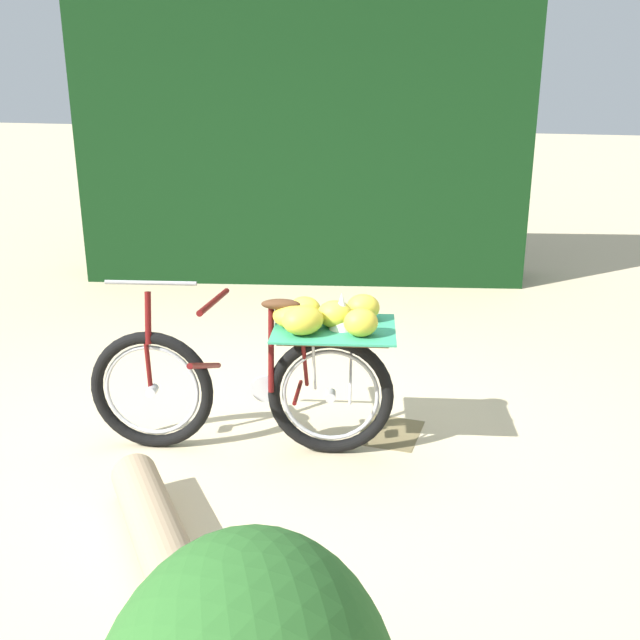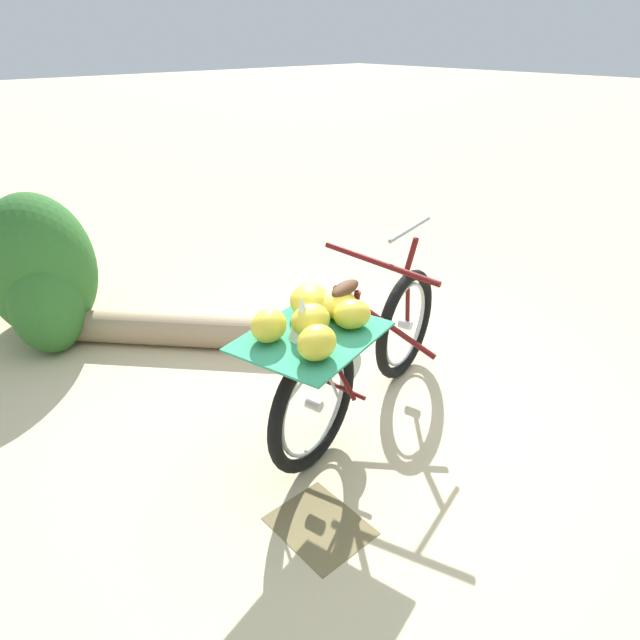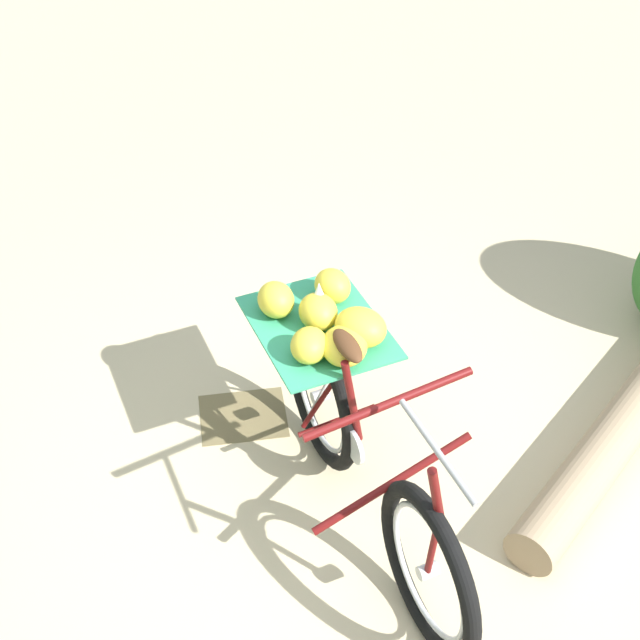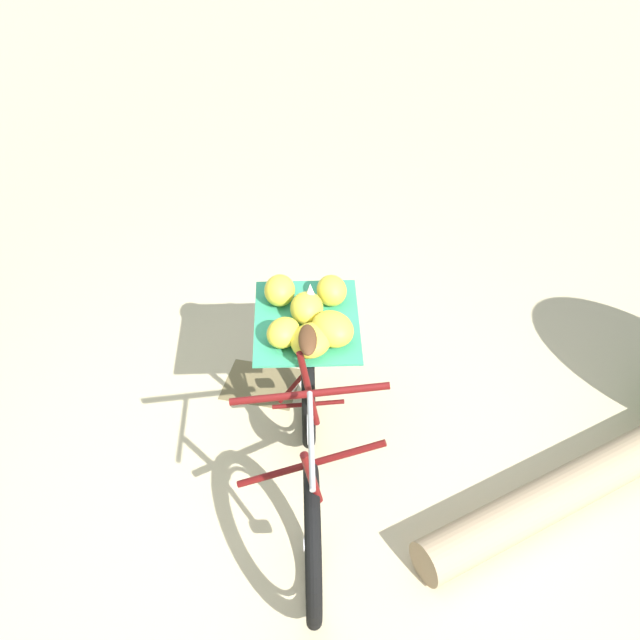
# 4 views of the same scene
# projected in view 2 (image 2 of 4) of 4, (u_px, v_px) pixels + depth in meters

# --- Properties ---
(ground_plane) EXTENTS (60.00, 60.00, 0.00)m
(ground_plane) POSITION_uv_depth(u_px,v_px,m) (387.00, 425.00, 3.26)
(ground_plane) COLOR beige
(bicycle) EXTENTS (0.88, 1.79, 1.03)m
(bicycle) POSITION_uv_depth(u_px,v_px,m) (351.00, 347.00, 3.01)
(bicycle) COLOR black
(bicycle) RESTS_ON ground_plane
(fallen_log) EXTENTS (1.84, 1.72, 0.24)m
(fallen_log) POSITION_uv_depth(u_px,v_px,m) (178.00, 330.00, 4.04)
(fallen_log) COLOR #9E8466
(fallen_log) RESTS_ON ground_plane
(shrub_cluster) EXTENTS (1.14, 0.78, 1.08)m
(shrub_cluster) POSITION_uv_depth(u_px,v_px,m) (40.00, 275.00, 4.05)
(shrub_cluster) COLOR #2D6628
(shrub_cluster) RESTS_ON ground_plane
(leaf_litter_patch) EXTENTS (0.44, 0.36, 0.01)m
(leaf_litter_patch) POSITION_uv_depth(u_px,v_px,m) (320.00, 525.00, 2.59)
(leaf_litter_patch) COLOR olive
(leaf_litter_patch) RESTS_ON ground_plane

